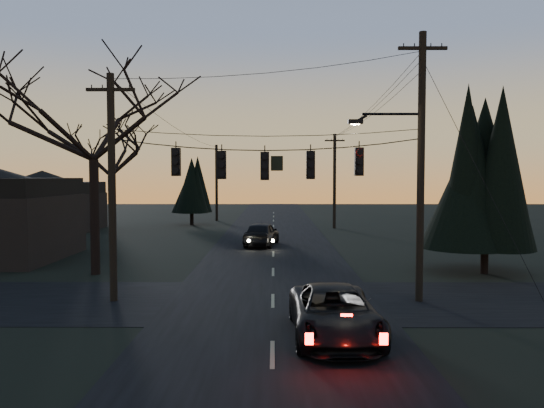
{
  "coord_description": "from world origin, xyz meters",
  "views": [
    {
      "loc": [
        0.04,
        -9.72,
        4.7
      ],
      "look_at": [
        -0.03,
        9.73,
        3.68
      ],
      "focal_mm": 35.0,
      "sensor_mm": 36.0,
      "label": 1
    }
  ],
  "objects_px": {
    "bare_tree_left": "(93,113)",
    "sedan_oncoming_a": "(261,234)",
    "utility_pole_left": "(114,301)",
    "utility_pole_right": "(419,301)",
    "utility_pole_far_l": "(217,221)",
    "utility_pole_far_r": "(334,228)",
    "suv_near": "(334,314)",
    "evergreen_right": "(486,175)"
  },
  "relations": [
    {
      "from": "utility_pole_left",
      "to": "utility_pole_far_r",
      "type": "xyz_separation_m",
      "value": [
        11.5,
        28.0,
        0.0
      ]
    },
    {
      "from": "utility_pole_right",
      "to": "evergreen_right",
      "type": "distance_m",
      "value": 8.79
    },
    {
      "from": "utility_pole_far_l",
      "to": "evergreen_right",
      "type": "distance_m",
      "value": 34.71
    },
    {
      "from": "utility_pole_right",
      "to": "bare_tree_left",
      "type": "distance_m",
      "value": 16.89
    },
    {
      "from": "bare_tree_left",
      "to": "suv_near",
      "type": "relative_size",
      "value": 2.1
    },
    {
      "from": "utility_pole_left",
      "to": "utility_pole_far_r",
      "type": "bearing_deg",
      "value": 67.67
    },
    {
      "from": "utility_pole_right",
      "to": "utility_pole_far_r",
      "type": "xyz_separation_m",
      "value": [
        0.0,
        28.0,
        0.0
      ]
    },
    {
      "from": "utility_pole_far_l",
      "to": "utility_pole_right",
      "type": "bearing_deg",
      "value": -72.28
    },
    {
      "from": "sedan_oncoming_a",
      "to": "utility_pole_right",
      "type": "bearing_deg",
      "value": 120.55
    },
    {
      "from": "utility_pole_far_l",
      "to": "bare_tree_left",
      "type": "distance_m",
      "value": 31.6
    },
    {
      "from": "utility_pole_right",
      "to": "bare_tree_left",
      "type": "height_order",
      "value": "bare_tree_left"
    },
    {
      "from": "utility_pole_far_r",
      "to": "evergreen_right",
      "type": "relative_size",
      "value": 1.01
    },
    {
      "from": "bare_tree_left",
      "to": "sedan_oncoming_a",
      "type": "distance_m",
      "value": 14.67
    },
    {
      "from": "utility_pole_left",
      "to": "bare_tree_left",
      "type": "xyz_separation_m",
      "value": [
        -2.52,
        5.44,
        7.68
      ]
    },
    {
      "from": "utility_pole_left",
      "to": "evergreen_right",
      "type": "bearing_deg",
      "value": 19.32
    },
    {
      "from": "bare_tree_left",
      "to": "sedan_oncoming_a",
      "type": "height_order",
      "value": "bare_tree_left"
    },
    {
      "from": "utility_pole_left",
      "to": "utility_pole_far_l",
      "type": "xyz_separation_m",
      "value": [
        0.0,
        36.0,
        0.0
      ]
    },
    {
      "from": "utility_pole_far_l",
      "to": "suv_near",
      "type": "relative_size",
      "value": 1.53
    },
    {
      "from": "sedan_oncoming_a",
      "to": "bare_tree_left",
      "type": "bearing_deg",
      "value": 62.35
    },
    {
      "from": "utility_pole_left",
      "to": "bare_tree_left",
      "type": "bearing_deg",
      "value": 114.83
    },
    {
      "from": "evergreen_right",
      "to": "sedan_oncoming_a",
      "type": "relative_size",
      "value": 1.76
    },
    {
      "from": "utility_pole_far_r",
      "to": "utility_pole_right",
      "type": "bearing_deg",
      "value": -90.0
    },
    {
      "from": "utility_pole_right",
      "to": "utility_pole_left",
      "type": "relative_size",
      "value": 1.18
    },
    {
      "from": "bare_tree_left",
      "to": "sedan_oncoming_a",
      "type": "relative_size",
      "value": 2.31
    },
    {
      "from": "suv_near",
      "to": "sedan_oncoming_a",
      "type": "height_order",
      "value": "sedan_oncoming_a"
    },
    {
      "from": "utility_pole_far_l",
      "to": "utility_pole_far_r",
      "type": "bearing_deg",
      "value": -34.82
    },
    {
      "from": "utility_pole_far_l",
      "to": "suv_near",
      "type": "bearing_deg",
      "value": -79.12
    },
    {
      "from": "bare_tree_left",
      "to": "suv_near",
      "type": "bearing_deg",
      "value": -44.14
    },
    {
      "from": "utility_pole_far_l",
      "to": "utility_pole_left",
      "type": "bearing_deg",
      "value": -90.0
    },
    {
      "from": "utility_pole_right",
      "to": "suv_near",
      "type": "bearing_deg",
      "value": -129.05
    },
    {
      "from": "utility_pole_left",
      "to": "utility_pole_far_l",
      "type": "distance_m",
      "value": 36.0
    },
    {
      "from": "utility_pole_far_r",
      "to": "utility_pole_far_l",
      "type": "height_order",
      "value": "utility_pole_far_r"
    },
    {
      "from": "utility_pole_left",
      "to": "sedan_oncoming_a",
      "type": "xyz_separation_m",
      "value": [
        5.2,
        15.86,
        0.81
      ]
    },
    {
      "from": "utility_pole_far_l",
      "to": "bare_tree_left",
      "type": "relative_size",
      "value": 0.73
    },
    {
      "from": "evergreen_right",
      "to": "suv_near",
      "type": "distance_m",
      "value": 13.86
    },
    {
      "from": "utility_pole_right",
      "to": "utility_pole_left",
      "type": "distance_m",
      "value": 11.5
    },
    {
      "from": "utility_pole_far_l",
      "to": "evergreen_right",
      "type": "bearing_deg",
      "value": -61.88
    },
    {
      "from": "utility_pole_right",
      "to": "utility_pole_far_l",
      "type": "xyz_separation_m",
      "value": [
        -11.5,
        36.0,
        0.0
      ]
    },
    {
      "from": "utility_pole_right",
      "to": "utility_pole_left",
      "type": "height_order",
      "value": "utility_pole_right"
    },
    {
      "from": "utility_pole_right",
      "to": "bare_tree_left",
      "type": "relative_size",
      "value": 0.91
    },
    {
      "from": "bare_tree_left",
      "to": "sedan_oncoming_a",
      "type": "bearing_deg",
      "value": 53.46
    },
    {
      "from": "suv_near",
      "to": "sedan_oncoming_a",
      "type": "distance_m",
      "value": 20.59
    }
  ]
}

